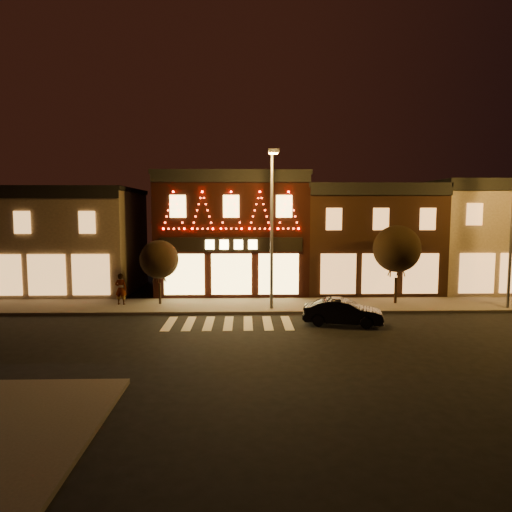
{
  "coord_description": "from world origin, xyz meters",
  "views": [
    {
      "loc": [
        0.81,
        -18.72,
        5.69
      ],
      "look_at": [
        1.41,
        4.0,
        3.45
      ],
      "focal_mm": 31.88,
      "sensor_mm": 36.0,
      "label": 1
    }
  ],
  "objects": [
    {
      "name": "building_right_b",
      "position": [
        18.5,
        13.99,
        3.91
      ],
      "size": [
        9.2,
        8.28,
        7.8
      ],
      "color": "#695B4A",
      "rests_on": "ground"
    },
    {
      "name": "tree_right",
      "position": [
        9.98,
        8.2,
        3.45
      ],
      "size": [
        2.82,
        2.82,
        4.71
      ],
      "rotation": [
        0.0,
        0.0,
        0.11
      ],
      "color": "black",
      "rests_on": "sidewalk_far"
    },
    {
      "name": "building_pulp",
      "position": [
        0.0,
        13.98,
        4.16
      ],
      "size": [
        10.2,
        8.34,
        8.3
      ],
      "color": "black",
      "rests_on": "ground"
    },
    {
      "name": "ground",
      "position": [
        0.0,
        0.0,
        0.0
      ],
      "size": [
        120.0,
        120.0,
        0.0
      ],
      "primitive_type": "plane",
      "color": "black",
      "rests_on": "ground"
    },
    {
      "name": "streetlamp_mid",
      "position": [
        2.36,
        6.63,
        5.32
      ],
      "size": [
        0.56,
        2.01,
        8.82
      ],
      "rotation": [
        0.0,
        0.0,
        0.02
      ],
      "color": "#59595E",
      "rests_on": "sidewalk_far"
    },
    {
      "name": "dark_sedan",
      "position": [
        5.76,
        3.57,
        0.65
      ],
      "size": [
        4.14,
        2.19,
        1.3
      ],
      "primitive_type": "imported",
      "rotation": [
        0.0,
        0.0,
        1.35
      ],
      "color": "black",
      "rests_on": "ground"
    },
    {
      "name": "building_left",
      "position": [
        -13.0,
        13.99,
        3.66
      ],
      "size": [
        12.2,
        8.28,
        7.3
      ],
      "color": "#695B4A",
      "rests_on": "ground"
    },
    {
      "name": "sidewalk_far",
      "position": [
        2.0,
        8.0,
        0.07
      ],
      "size": [
        44.0,
        4.0,
        0.15
      ],
      "primitive_type": "cube",
      "color": "#47423D",
      "rests_on": "ground"
    },
    {
      "name": "tree_left",
      "position": [
        -4.25,
        8.31,
        2.83
      ],
      "size": [
        2.29,
        2.29,
        3.84
      ],
      "rotation": [
        0.0,
        0.0,
        -0.02
      ],
      "color": "black",
      "rests_on": "sidewalk_far"
    },
    {
      "name": "building_right_a",
      "position": [
        9.5,
        13.99,
        3.76
      ],
      "size": [
        9.2,
        8.28,
        7.5
      ],
      "color": "#361E13",
      "rests_on": "ground"
    },
    {
      "name": "pedestrian",
      "position": [
        -6.54,
        8.17,
        1.09
      ],
      "size": [
        0.73,
        0.52,
        1.88
      ],
      "primitive_type": "imported",
      "rotation": [
        0.0,
        0.0,
        3.03
      ],
      "color": "gray",
      "rests_on": "sidewalk_far"
    }
  ]
}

